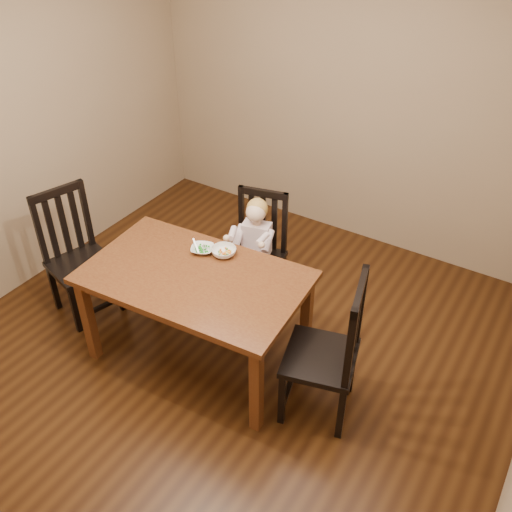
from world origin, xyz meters
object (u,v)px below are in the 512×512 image
Objects in this scene: chair_right at (329,352)px; toddler at (256,243)px; dining_table at (195,285)px; chair_left at (77,256)px; chair_child at (258,252)px; bowl_veg at (224,252)px; bowl_peas at (202,249)px.

chair_right reaches higher than toddler.
chair_left is at bearing -177.64° from dining_table.
bowl_veg is at bearing 79.68° from chair_child.
chair_right is (2.14, 0.10, 0.02)m from chair_left.
bowl_veg is at bearing 82.84° from dining_table.
chair_right is 2.18× the size of toddler.
bowl_veg is (0.15, 0.05, 0.01)m from bowl_peas.
chair_left is at bearing 22.97° from chair_child.
bowl_peas is at bearing 61.06° from toddler.
chair_child is at bearing 93.12° from bowl_veg.
bowl_veg is (0.04, 0.30, 0.12)m from dining_table.
dining_table is 1.14m from chair_left.
chair_child is 0.59m from bowl_veg.
toddler reaches higher than bowl_veg.
toddler is at bearing 92.00° from bowl_veg.
chair_left reaches higher than bowl_veg.
toddler is at bearing 90.00° from chair_child.
dining_table is at bearing -65.22° from bowl_peas.
dining_table is 0.82m from chair_child.
toddler is 2.80× the size of bowl_veg.
chair_left is at bearing -163.66° from bowl_peas.
toddler is at bearing 74.50° from bowl_peas.
chair_child reaches higher than bowl_peas.
toddler reaches higher than bowl_peas.
dining_table is 1.49× the size of chair_left.
chair_child is at bearing 38.36° from chair_right.
chair_right reaches higher than chair_left.
dining_table is 0.30m from bowl_peas.
chair_left is 2.14m from chair_right.
chair_child reaches higher than toddler.
chair_left is 1.25m from bowl_veg.
chair_child is 0.64m from bowl_peas.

